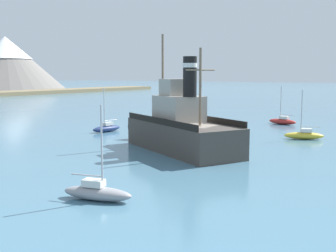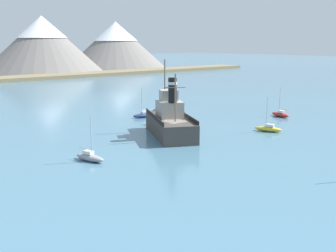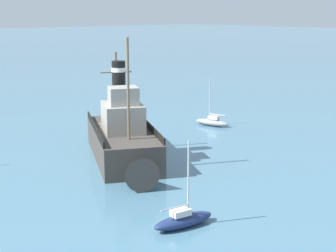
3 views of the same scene
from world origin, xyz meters
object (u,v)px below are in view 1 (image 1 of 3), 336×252
object	(u,v)px
old_tugboat	(178,129)
sailboat_navy	(107,128)
sailboat_red	(282,121)
sailboat_grey	(97,192)
sailboat_yellow	(304,135)

from	to	relation	value
old_tugboat	sailboat_navy	size ratio (longest dim) A/B	2.92
sailboat_navy	sailboat_red	size ratio (longest dim) A/B	1.00
old_tugboat	sailboat_navy	xyz separation A→B (m)	(5.35, 12.62, -1.40)
old_tugboat	sailboat_grey	distance (m)	15.14
old_tugboat	sailboat_red	distance (m)	23.09
sailboat_red	sailboat_yellow	size ratio (longest dim) A/B	1.00
sailboat_navy	sailboat_grey	bearing A→B (deg)	-140.00
sailboat_navy	sailboat_yellow	world-z (taller)	same
sailboat_navy	sailboat_grey	xyz separation A→B (m)	(-19.87, -16.67, 0.00)
old_tugboat	sailboat_navy	world-z (taller)	old_tugboat
old_tugboat	sailboat_grey	size ratio (longest dim) A/B	2.92
sailboat_navy	sailboat_red	bearing A→B (deg)	-39.04
sailboat_red	old_tugboat	bearing A→B (deg)	175.83
old_tugboat	sailboat_yellow	size ratio (longest dim) A/B	2.92
sailboat_navy	sailboat_yellow	xyz separation A→B (m)	(6.46, -20.03, 0.00)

